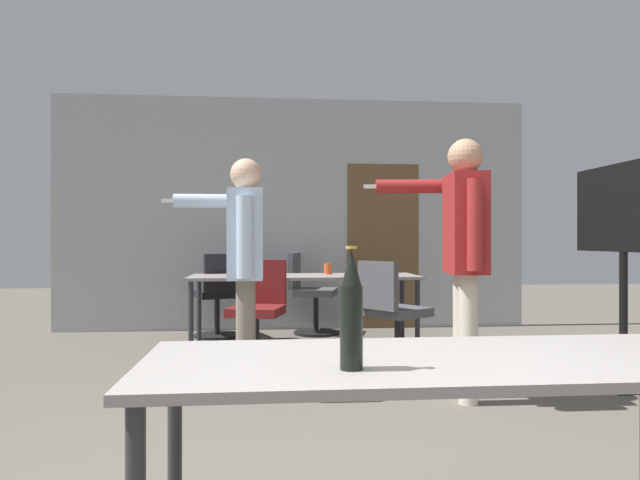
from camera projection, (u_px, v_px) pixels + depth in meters
The scene contains 12 objects.
back_wall at pixel (297, 215), 7.08m from camera, with size 5.81×0.12×2.85m.
conference_table_near at pixel (445, 379), 1.78m from camera, with size 1.87×0.71×0.74m.
conference_table_far at pixel (304, 281), 5.89m from camera, with size 2.34×0.77×0.74m.
tv_screen at pixel (624, 242), 4.32m from camera, with size 0.44×1.23×1.69m.
person_right_polo at pixel (244, 252), 4.11m from camera, with size 0.77×0.65×1.69m.
person_center_tall at pixel (463, 241), 3.91m from camera, with size 0.79×0.69×1.80m.
office_chair_side_rolled at pixel (392, 316), 5.08m from camera, with size 0.68×0.66×0.91m.
office_chair_mid_tucked at pixel (310, 295), 6.68m from camera, with size 0.62×0.57×0.95m.
office_chair_far_left at pixel (258, 313), 5.29m from camera, with size 0.57×0.62×0.91m.
office_chair_near_pushed at pixel (219, 298), 6.40m from camera, with size 0.60×0.65×0.95m.
beer_bottle at pixel (351, 311), 1.60m from camera, with size 0.07×0.07×0.35m.
drink_cup at pixel (328, 269), 6.07m from camera, with size 0.08×0.08×0.11m.
Camera 1 is at (-0.34, -1.50, 1.10)m, focal length 32.00 mm.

